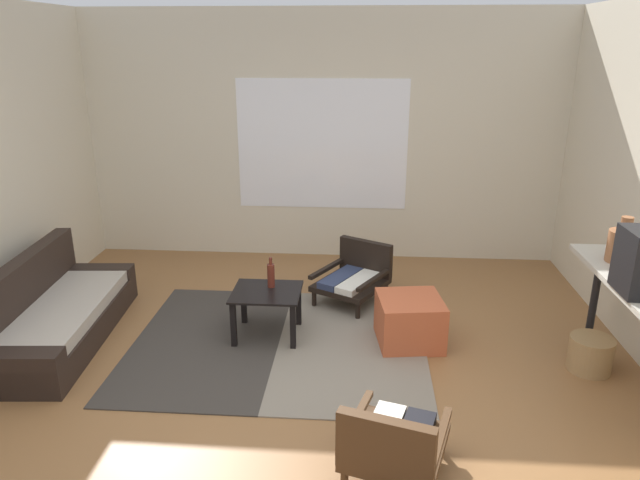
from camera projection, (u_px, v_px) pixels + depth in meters
ground_plane at (291, 407)px, 3.94m from camera, size 7.80×7.80×0.00m
far_wall_with_window at (322, 138)px, 6.39m from camera, size 5.60×0.13×2.70m
area_rug at (279, 343)px, 4.77m from camera, size 2.38×1.99×0.01m
couch at (54, 316)px, 4.77m from camera, size 0.84×1.83×0.69m
coffee_table at (267, 300)px, 4.80m from camera, size 0.56×0.50×0.41m
armchair_by_window at (355, 275)px, 5.51m from camera, size 0.79×0.81×0.54m
armchair_striped_foreground at (393, 443)px, 3.23m from camera, size 0.68×0.72×0.52m
ottoman_orange at (409, 321)px, 4.73m from camera, size 0.57×0.57×0.39m
console_shelf at (640, 293)px, 3.95m from camera, size 0.47×1.50×0.82m
clay_vase at (623, 245)px, 4.22m from camera, size 0.22×0.22×0.34m
glass_bottle at (271, 275)px, 4.82m from camera, size 0.06×0.06×0.26m
wicker_basket at (590, 354)px, 4.35m from camera, size 0.32×0.32×0.27m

